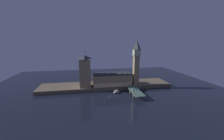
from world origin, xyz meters
TOP-DOWN VIEW (x-y plane):
  - ground_plane at (0.00, 0.00)m, footprint 400.00×400.00m
  - embankment at (0.00, 39.00)m, footprint 220.00×42.00m
  - parliament_hall at (9.19, 32.29)m, footprint 63.09×23.95m
  - clock_tower at (48.70, 25.78)m, footprint 10.60×10.71m
  - victoria_tower at (-34.67, 30.13)m, footprint 17.60×17.60m
  - bridge at (37.48, -5.00)m, footprint 13.87×46.00m
  - car_northbound_lead at (34.42, -2.14)m, footprint 2.00×4.75m
  - car_southbound_trail at (40.53, -0.35)m, footprint 1.89×4.36m
  - pedestrian_near_rail at (31.37, -20.10)m, footprint 0.38×0.38m
  - pedestrian_mid_walk at (43.58, -7.33)m, footprint 0.38×0.38m
  - pedestrian_far_rail at (31.37, 5.56)m, footprint 0.38×0.38m
  - street_lamp_near at (30.97, -19.72)m, footprint 1.34×0.60m
  - street_lamp_mid at (43.98, -5.00)m, footprint 1.34×0.60m
  - street_lamp_far at (30.97, 9.72)m, footprint 1.34×0.60m
  - boat_upstream at (11.67, 7.05)m, footprint 11.66×7.32m

SIDE VIEW (x-z plane):
  - ground_plane at x=0.00m, z-range 0.00..0.00m
  - boat_upstream at x=11.67m, z-range -0.64..4.12m
  - embankment at x=0.00m, z-range 0.00..5.85m
  - bridge at x=37.48m, z-range 1.71..8.90m
  - car_northbound_lead at x=34.42m, z-range 7.14..8.51m
  - car_southbound_trail at x=40.53m, z-range 7.13..8.65m
  - pedestrian_far_rail at x=31.37m, z-range 7.22..8.79m
  - pedestrian_near_rail at x=31.37m, z-range 7.23..8.89m
  - pedestrian_mid_walk at x=43.58m, z-range 7.23..8.90m
  - street_lamp_far at x=30.97m, z-range 8.01..14.55m
  - street_lamp_near at x=30.97m, z-range 8.02..14.65m
  - street_lamp_mid at x=43.98m, z-range 8.03..14.77m
  - parliament_hall at x=9.19m, z-range 3.81..28.27m
  - victoria_tower at x=-34.67m, z-range 2.96..60.37m
  - clock_tower at x=48.70m, z-range 8.18..84.77m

